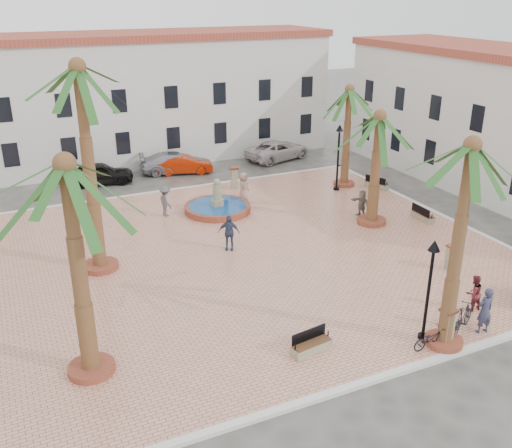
{
  "coord_description": "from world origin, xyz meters",
  "views": [
    {
      "loc": [
        -10.0,
        -23.77,
        12.4
      ],
      "look_at": [
        1.0,
        0.0,
        1.6
      ],
      "focal_mm": 40.0,
      "sensor_mm": 36.0,
      "label": 1
    }
  ],
  "objects_px": {
    "fountain": "(218,207)",
    "car_white": "(278,150)",
    "pedestrian_east": "(362,203)",
    "bench_e": "(422,216)",
    "palm_ne": "(349,101)",
    "pedestrian_fountain_b": "(229,233)",
    "car_silver": "(176,163)",
    "palm_nw": "(80,90)",
    "cyclist_a": "(485,310)",
    "cyclist_b": "(474,293)",
    "lamppost_e": "(339,146)",
    "litter_bin": "(448,334)",
    "bicycle_b": "(463,318)",
    "pedestrian_fountain_a": "(243,187)",
    "palm_s": "(469,169)",
    "lamppost_s": "(431,273)",
    "bollard_se": "(447,326)",
    "pedestrian_north": "(166,201)",
    "car_red": "(185,164)",
    "bicycle_a": "(431,339)",
    "bench_s": "(311,346)",
    "palm_sw": "(68,191)",
    "bollard_e": "(451,257)",
    "palm_e": "(379,132)",
    "bench_ne": "(376,185)",
    "bollard_n": "(234,177)",
    "car_black": "(100,173)"
  },
  "relations": [
    {
      "from": "lamppost_s",
      "to": "fountain",
      "type": "bearing_deg",
      "value": 97.9
    },
    {
      "from": "bicycle_b",
      "to": "pedestrian_fountain_a",
      "type": "height_order",
      "value": "pedestrian_fountain_a"
    },
    {
      "from": "palm_sw",
      "to": "litter_bin",
      "type": "distance_m",
      "value": 14.38
    },
    {
      "from": "cyclist_b",
      "to": "bench_ne",
      "type": "bearing_deg",
      "value": -107.79
    },
    {
      "from": "car_silver",
      "to": "palm_nw",
      "type": "bearing_deg",
      "value": 161.44
    },
    {
      "from": "palm_s",
      "to": "cyclist_b",
      "type": "bearing_deg",
      "value": 27.5
    },
    {
      "from": "cyclist_a",
      "to": "cyclist_b",
      "type": "relative_size",
      "value": 1.22
    },
    {
      "from": "palm_nw",
      "to": "pedestrian_fountain_b",
      "type": "relative_size",
      "value": 5.23
    },
    {
      "from": "car_white",
      "to": "bicycle_b",
      "type": "bearing_deg",
      "value": 153.57
    },
    {
      "from": "fountain",
      "to": "palm_nw",
      "type": "height_order",
      "value": "palm_nw"
    },
    {
      "from": "fountain",
      "to": "pedestrian_east",
      "type": "distance_m",
      "value": 8.47
    },
    {
      "from": "lamppost_e",
      "to": "pedestrian_north",
      "type": "xyz_separation_m",
      "value": [
        -11.53,
        0.24,
        -2.06
      ]
    },
    {
      "from": "palm_s",
      "to": "cyclist_b",
      "type": "xyz_separation_m",
      "value": [
        2.76,
        1.44,
        -6.02
      ]
    },
    {
      "from": "bollard_se",
      "to": "pedestrian_north",
      "type": "relative_size",
      "value": 0.83
    },
    {
      "from": "palm_nw",
      "to": "car_red",
      "type": "distance_m",
      "value": 17.6
    },
    {
      "from": "car_silver",
      "to": "bicycle_a",
      "type": "bearing_deg",
      "value": -164.21
    },
    {
      "from": "palm_nw",
      "to": "bench_e",
      "type": "relative_size",
      "value": 5.94
    },
    {
      "from": "palm_ne",
      "to": "pedestrian_fountain_b",
      "type": "distance_m",
      "value": 13.5
    },
    {
      "from": "palm_nw",
      "to": "pedestrian_fountain_b",
      "type": "bearing_deg",
      "value": -5.23
    },
    {
      "from": "car_black",
      "to": "palm_nw",
      "type": "bearing_deg",
      "value": 177.44
    },
    {
      "from": "palm_ne",
      "to": "litter_bin",
      "type": "bearing_deg",
      "value": -111.12
    },
    {
      "from": "palm_e",
      "to": "bollard_e",
      "type": "relative_size",
      "value": 5.21
    },
    {
      "from": "cyclist_b",
      "to": "pedestrian_east",
      "type": "distance_m",
      "value": 10.89
    },
    {
      "from": "lamppost_e",
      "to": "litter_bin",
      "type": "bearing_deg",
      "value": -108.85
    },
    {
      "from": "palm_sw",
      "to": "bollard_se",
      "type": "distance_m",
      "value": 14.11
    },
    {
      "from": "palm_nw",
      "to": "bicycle_a",
      "type": "distance_m",
      "value": 17.19
    },
    {
      "from": "palm_e",
      "to": "car_white",
      "type": "bearing_deg",
      "value": 84.6
    },
    {
      "from": "palm_ne",
      "to": "lamppost_e",
      "type": "xyz_separation_m",
      "value": [
        -0.99,
        -0.62,
        -2.71
      ]
    },
    {
      "from": "palm_e",
      "to": "pedestrian_east",
      "type": "height_order",
      "value": "palm_e"
    },
    {
      "from": "bench_s",
      "to": "cyclist_a",
      "type": "distance_m",
      "value": 6.85
    },
    {
      "from": "bench_ne",
      "to": "palm_s",
      "type": "bearing_deg",
      "value": 129.83
    },
    {
      "from": "bollard_e",
      "to": "cyclist_b",
      "type": "bearing_deg",
      "value": -118.57
    },
    {
      "from": "bicycle_a",
      "to": "palm_nw",
      "type": "bearing_deg",
      "value": 39.47
    },
    {
      "from": "bollard_se",
      "to": "litter_bin",
      "type": "bearing_deg",
      "value": -0.0
    },
    {
      "from": "fountain",
      "to": "palm_s",
      "type": "distance_m",
      "value": 17.84
    },
    {
      "from": "car_red",
      "to": "pedestrian_fountain_a",
      "type": "bearing_deg",
      "value": -155.26
    },
    {
      "from": "pedestrian_east",
      "to": "car_silver",
      "type": "xyz_separation_m",
      "value": [
        -7.09,
        13.23,
        -0.19
      ]
    },
    {
      "from": "bench_e",
      "to": "bicycle_a",
      "type": "xyz_separation_m",
      "value": [
        -8.13,
        -10.13,
        0.16
      ]
    },
    {
      "from": "palm_nw",
      "to": "car_silver",
      "type": "relative_size",
      "value": 1.89
    },
    {
      "from": "litter_bin",
      "to": "car_white",
      "type": "relative_size",
      "value": 0.14
    },
    {
      "from": "bench_e",
      "to": "palm_ne",
      "type": "bearing_deg",
      "value": 6.65
    },
    {
      "from": "palm_nw",
      "to": "palm_sw",
      "type": "relative_size",
      "value": 1.24
    },
    {
      "from": "pedestrian_east",
      "to": "bench_e",
      "type": "bearing_deg",
      "value": 41.68
    },
    {
      "from": "bicycle_a",
      "to": "pedestrian_fountain_b",
      "type": "bearing_deg",
      "value": 16.7
    },
    {
      "from": "lamppost_s",
      "to": "palm_s",
      "type": "bearing_deg",
      "value": -53.16
    },
    {
      "from": "fountain",
      "to": "car_white",
      "type": "xyz_separation_m",
      "value": [
        8.58,
        8.98,
        0.32
      ]
    },
    {
      "from": "palm_e",
      "to": "bollard_n",
      "type": "height_order",
      "value": "palm_e"
    },
    {
      "from": "palm_s",
      "to": "car_white",
      "type": "bearing_deg",
      "value": 76.84
    },
    {
      "from": "car_red",
      "to": "car_silver",
      "type": "distance_m",
      "value": 0.71
    },
    {
      "from": "bollard_e",
      "to": "pedestrian_fountain_a",
      "type": "distance_m",
      "value": 13.61
    }
  ]
}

